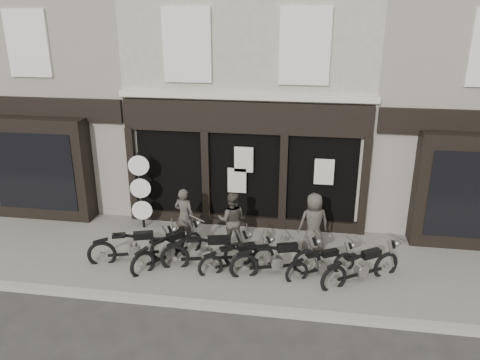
# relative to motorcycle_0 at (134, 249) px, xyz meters

# --- Properties ---
(ground_plane) EXTENTS (90.00, 90.00, 0.00)m
(ground_plane) POSITION_rel_motorcycle_0_xyz_m (2.49, -0.32, -0.44)
(ground_plane) COLOR #2D2B28
(ground_plane) RESTS_ON ground
(pavement) EXTENTS (30.00, 4.20, 0.12)m
(pavement) POSITION_rel_motorcycle_0_xyz_m (2.49, 0.58, -0.38)
(pavement) COLOR slate
(pavement) RESTS_ON ground_plane
(kerb) EXTENTS (30.00, 0.25, 0.13)m
(kerb) POSITION_rel_motorcycle_0_xyz_m (2.49, -1.57, -0.38)
(kerb) COLOR gray
(kerb) RESTS_ON ground_plane
(central_building) EXTENTS (7.30, 6.22, 8.34)m
(central_building) POSITION_rel_motorcycle_0_xyz_m (2.49, 5.63, 3.64)
(central_building) COLOR #B9B29E
(central_building) RESTS_ON ground
(neighbour_left) EXTENTS (5.60, 6.73, 8.34)m
(neighbour_left) POSITION_rel_motorcycle_0_xyz_m (-3.86, 5.57, 3.60)
(neighbour_left) COLOR gray
(neighbour_left) RESTS_ON ground
(neighbour_right) EXTENTS (5.60, 6.73, 8.34)m
(neighbour_right) POSITION_rel_motorcycle_0_xyz_m (8.84, 5.57, 3.60)
(neighbour_right) COLOR gray
(neighbour_right) RESTS_ON ground
(motorcycle_0) EXTENTS (2.25, 1.05, 1.12)m
(motorcycle_0) POSITION_rel_motorcycle_0_xyz_m (0.00, 0.00, 0.00)
(motorcycle_0) COLOR black
(motorcycle_0) RESTS_ON ground
(motorcycle_1) EXTENTS (1.55, 1.93, 1.08)m
(motorcycle_1) POSITION_rel_motorcycle_0_xyz_m (0.90, 0.07, -0.02)
(motorcycle_1) COLOR black
(motorcycle_1) RESTS_ON ground
(motorcycle_2) EXTENTS (2.32, 0.90, 1.13)m
(motorcycle_2) POSITION_rel_motorcycle_0_xyz_m (1.94, 0.05, 0.00)
(motorcycle_2) COLOR black
(motorcycle_2) RESTS_ON ground
(motorcycle_3) EXTENTS (1.86, 1.17, 0.97)m
(motorcycle_3) POSITION_rel_motorcycle_0_xyz_m (2.73, -0.02, -0.06)
(motorcycle_3) COLOR black
(motorcycle_3) RESTS_ON ground
(motorcycle_4) EXTENTS (2.25, 1.01, 1.11)m
(motorcycle_4) POSITION_rel_motorcycle_0_xyz_m (3.71, -0.06, -0.00)
(motorcycle_4) COLOR black
(motorcycle_4) RESTS_ON ground
(motorcycle_5) EXTENTS (1.75, 1.17, 0.92)m
(motorcycle_5) POSITION_rel_motorcycle_0_xyz_m (4.81, 0.05, -0.08)
(motorcycle_5) COLOR black
(motorcycle_5) RESTS_ON ground
(motorcycle_6) EXTENTS (1.99, 1.47, 1.08)m
(motorcycle_6) POSITION_rel_motorcycle_0_xyz_m (5.75, -0.07, -0.02)
(motorcycle_6) COLOR black
(motorcycle_6) RESTS_ON ground
(man_left) EXTENTS (0.66, 0.51, 1.60)m
(man_left) POSITION_rel_motorcycle_0_xyz_m (1.01, 1.24, 0.48)
(man_left) COLOR #403B34
(man_left) RESTS_ON pavement
(man_centre) EXTENTS (0.83, 0.68, 1.57)m
(man_centre) POSITION_rel_motorcycle_0_xyz_m (2.35, 1.22, 0.46)
(man_centre) COLOR #413D34
(man_centre) RESTS_ON pavement
(man_right) EXTENTS (0.93, 0.75, 1.66)m
(man_right) POSITION_rel_motorcycle_0_xyz_m (4.57, 1.28, 0.51)
(man_right) COLOR #403D36
(man_right) RESTS_ON pavement
(advert_sign_post) EXTENTS (0.60, 0.39, 2.47)m
(advert_sign_post) POSITION_rel_motorcycle_0_xyz_m (-0.48, 1.94, 0.76)
(advert_sign_post) COLOR black
(advert_sign_post) RESTS_ON ground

